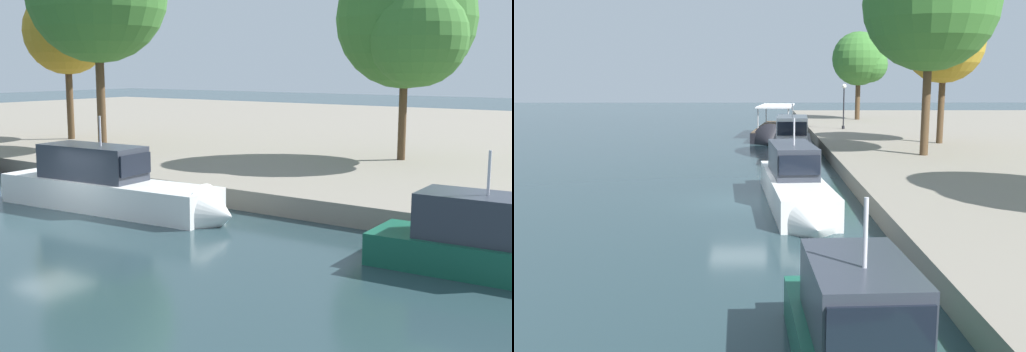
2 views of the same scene
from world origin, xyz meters
TOP-DOWN VIEW (x-y plane):
  - ground_plane at (0.00, 0.00)m, footprint 220.00×220.00m
  - tour_boat_0 at (-28.01, 2.16)m, footprint 15.05×4.71m
  - motor_yacht_1 at (-14.15, 3.05)m, footprint 10.71×3.17m
  - motor_yacht_2 at (0.71, 2.50)m, footprint 10.94×3.01m
  - lamp_post at (-27.66, 8.48)m, footprint 0.42×0.42m
  - tree_0 at (-40.11, 12.15)m, footprint 6.06×6.24m
  - tree_2 at (-9.42, 10.74)m, footprint 7.91×7.91m
  - tree_4 at (-15.97, 13.74)m, footprint 5.61×5.61m

SIDE VIEW (x-z plane):
  - ground_plane at x=0.00m, z-range 0.00..0.00m
  - tour_boat_0 at x=-28.01m, z-range -1.82..2.47m
  - motor_yacht_2 at x=0.71m, z-range -1.43..2.92m
  - motor_yacht_1 at x=-14.15m, z-range -1.40..3.09m
  - lamp_post at x=-27.66m, z-range 1.39..5.52m
  - tree_0 at x=-40.11m, z-range 2.67..12.59m
  - tree_4 at x=-15.97m, z-range 2.86..12.74m
  - tree_2 at x=-9.42m, z-range 3.31..16.19m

